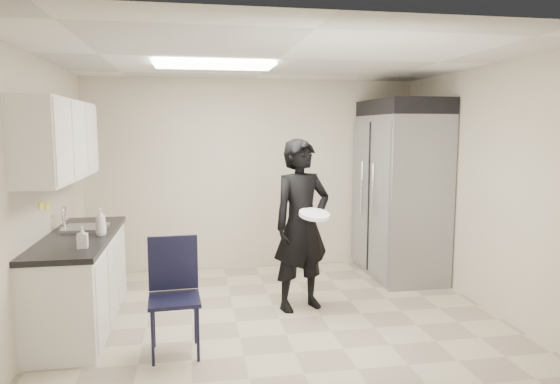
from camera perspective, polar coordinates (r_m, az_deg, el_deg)
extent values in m
plane|color=#BBAF93|center=(5.26, -0.10, -14.29)|extent=(4.50, 4.50, 0.00)
plane|color=silver|center=(4.94, -0.10, 15.02)|extent=(4.50, 4.50, 0.00)
plane|color=beige|center=(6.90, -2.93, 1.99)|extent=(4.50, 0.00, 4.50)
plane|color=beige|center=(5.07, -26.06, -0.66)|extent=(0.00, 4.00, 4.00)
plane|color=beige|center=(5.76, 22.55, 0.39)|extent=(0.00, 4.00, 4.00)
cube|color=white|center=(5.27, -7.52, 14.15)|extent=(1.20, 0.60, 0.02)
cube|color=silver|center=(5.36, -21.81, -9.55)|extent=(0.60, 1.90, 0.86)
cube|color=black|center=(5.25, -22.04, -4.79)|extent=(0.64, 1.95, 0.05)
cube|color=gray|center=(5.49, -21.29, -4.41)|extent=(0.42, 0.40, 0.14)
cylinder|color=silver|center=(5.51, -23.40, -2.89)|extent=(0.02, 0.02, 0.24)
cube|color=silver|center=(5.17, -23.90, 5.45)|extent=(0.35, 1.80, 0.75)
cube|color=black|center=(6.32, -21.88, 3.90)|extent=(0.22, 0.30, 0.35)
cube|color=yellow|center=(5.17, -25.64, -1.39)|extent=(0.00, 0.12, 0.07)
cube|color=yellow|center=(5.37, -25.04, -1.49)|extent=(0.00, 0.12, 0.07)
cube|color=gray|center=(6.71, 13.58, -0.50)|extent=(0.80, 1.35, 2.10)
cube|color=black|center=(6.66, 13.87, 9.35)|extent=(0.80, 1.35, 0.20)
cube|color=black|center=(4.43, -11.98, -11.96)|extent=(0.45, 0.45, 0.97)
imported|color=black|center=(5.32, 2.48, -3.80)|extent=(0.78, 0.64, 1.83)
cylinder|color=silver|center=(5.08, 3.95, -2.58)|extent=(0.40, 0.40, 0.04)
imported|color=silver|center=(5.10, -19.82, -3.23)|extent=(0.10, 0.10, 0.26)
imported|color=#ACADB8|center=(4.63, -21.66, -4.82)|extent=(0.09, 0.09, 0.19)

